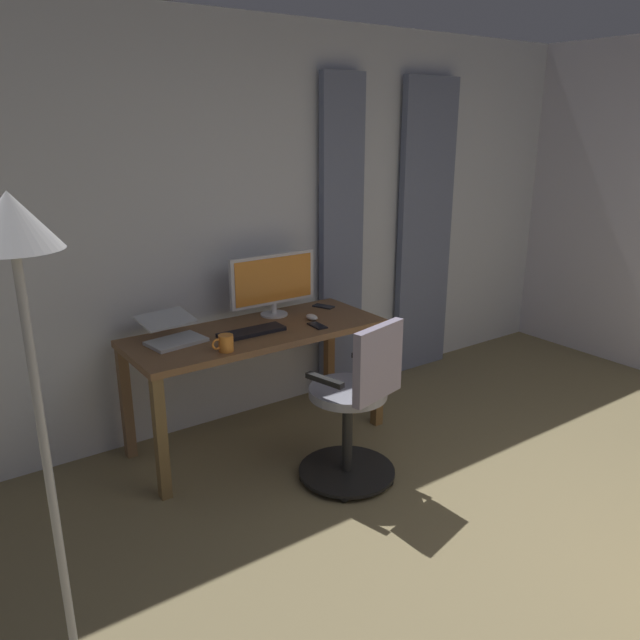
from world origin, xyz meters
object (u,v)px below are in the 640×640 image
object	(u,v)px
laptop	(172,333)
floor_lamp	(23,306)
cell_phone_face_up	(323,306)
computer_keyboard	(252,332)
mug_coffee	(225,343)
desk	(257,344)
cell_phone_by_monitor	(317,326)
office_chair	(356,408)
computer_monitor	(273,281)
computer_mouse	(312,317)

from	to	relation	value
laptop	floor_lamp	distance (m)	1.75
cell_phone_face_up	floor_lamp	distance (m)	2.60
computer_keyboard	laptop	xyz separation A→B (m)	(0.44, -0.14, 0.04)
mug_coffee	desk	bearing A→B (deg)	-144.83
laptop	cell_phone_face_up	distance (m)	1.13
cell_phone_by_monitor	office_chair	bearing A→B (deg)	78.86
computer_monitor	floor_lamp	xyz separation A→B (m)	(1.72, 1.41, 0.46)
cell_phone_by_monitor	floor_lamp	world-z (taller)	floor_lamp
cell_phone_by_monitor	cell_phone_face_up	xyz separation A→B (m)	(-0.28, -0.32, 0.00)
cell_phone_face_up	mug_coffee	xyz separation A→B (m)	(0.95, 0.39, 0.04)
computer_monitor	cell_phone_face_up	distance (m)	0.44
laptop	cell_phone_face_up	world-z (taller)	laptop
office_chair	mug_coffee	distance (m)	0.81
computer_keyboard	laptop	size ratio (longest dim) A/B	1.17
computer_mouse	floor_lamp	xyz separation A→B (m)	(1.87, 1.18, 0.67)
desk	computer_keyboard	xyz separation A→B (m)	(0.06, 0.05, 0.11)
office_chair	computer_monitor	bearing A→B (deg)	73.31
cell_phone_face_up	computer_keyboard	bearing A→B (deg)	-5.52
cell_phone_by_monitor	mug_coffee	bearing A→B (deg)	8.74
desk	floor_lamp	xyz separation A→B (m)	(1.48, 1.21, 0.79)
cell_phone_by_monitor	computer_monitor	bearing A→B (deg)	-72.16
computer_keyboard	office_chair	bearing A→B (deg)	110.51
mug_coffee	floor_lamp	size ratio (longest dim) A/B	0.07
office_chair	computer_mouse	size ratio (longest dim) A/B	9.70
computer_monitor	computer_keyboard	bearing A→B (deg)	39.15
cell_phone_by_monitor	computer_keyboard	bearing A→B (deg)	-12.44
desk	cell_phone_face_up	xyz separation A→B (m)	(-0.62, -0.16, 0.10)
office_chair	computer_monitor	size ratio (longest dim) A/B	1.56
cell_phone_by_monitor	desk	bearing A→B (deg)	-22.84
cell_phone_face_up	mug_coffee	bearing A→B (deg)	-0.36
office_chair	cell_phone_by_monitor	size ratio (longest dim) A/B	6.73
desk	computer_monitor	bearing A→B (deg)	-141.05
office_chair	cell_phone_face_up	distance (m)	1.04
laptop	computer_mouse	bearing A→B (deg)	163.94
computer_monitor	computer_mouse	world-z (taller)	computer_monitor
laptop	mug_coffee	bearing A→B (deg)	110.57
desk	computer_monitor	world-z (taller)	computer_monitor
office_chair	laptop	world-z (taller)	office_chair
office_chair	mug_coffee	xyz separation A→B (m)	(0.53, -0.51, 0.34)
floor_lamp	mug_coffee	bearing A→B (deg)	-139.47
computer_mouse	desk	bearing A→B (deg)	-4.97
office_chair	laptop	distance (m)	1.15
laptop	mug_coffee	xyz separation A→B (m)	(-0.18, 0.32, -0.00)
laptop	cell_phone_by_monitor	world-z (taller)	laptop
desk	cell_phone_face_up	distance (m)	0.65
mug_coffee	floor_lamp	xyz separation A→B (m)	(1.15, 0.98, 0.64)
desk	laptop	xyz separation A→B (m)	(0.51, -0.09, 0.15)
computer_mouse	cell_phone_by_monitor	world-z (taller)	computer_mouse
computer_keyboard	floor_lamp	bearing A→B (deg)	39.37
office_chair	computer_mouse	world-z (taller)	office_chair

